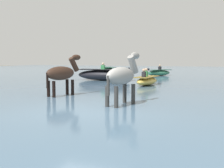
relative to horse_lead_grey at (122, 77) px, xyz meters
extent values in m
plane|color=#666051|center=(-0.71, -1.48, -1.22)|extent=(120.00, 120.00, 0.00)
cube|color=slate|center=(-0.71, 8.52, -1.07)|extent=(90.00, 90.00, 0.31)
ellipsoid|color=gray|center=(-0.02, -0.08, 0.05)|extent=(0.80, 1.52, 0.58)
cylinder|color=#31312F|center=(-0.08, 0.45, -0.73)|extent=(0.13, 0.13, 0.98)
cylinder|color=#31312F|center=(0.26, 0.38, -0.73)|extent=(0.13, 0.13, 0.98)
cylinder|color=#31312F|center=(-0.30, -0.54, -0.73)|extent=(0.13, 0.13, 0.98)
cylinder|color=#31312F|center=(0.04, -0.61, -0.73)|extent=(0.13, 0.13, 0.98)
cylinder|color=gray|center=(0.15, 0.66, 0.42)|extent=(0.34, 0.57, 0.67)
ellipsoid|color=gray|center=(0.18, 0.81, 0.72)|extent=(0.31, 0.53, 0.25)
cylinder|color=#31312F|center=(-0.17, -0.75, -0.22)|extent=(0.09, 0.09, 0.62)
ellipsoid|color=#382319|center=(-3.15, 1.16, 0.02)|extent=(0.87, 1.50, 0.57)
cylinder|color=black|center=(-3.17, 1.69, -0.74)|extent=(0.13, 0.13, 0.96)
cylinder|color=black|center=(-2.84, 1.59, -0.74)|extent=(0.13, 0.13, 0.96)
cylinder|color=black|center=(-3.45, 0.74, -0.74)|extent=(0.13, 0.13, 0.96)
cylinder|color=black|center=(-3.13, 0.64, -0.74)|extent=(0.13, 0.13, 0.96)
cylinder|color=#382319|center=(-2.94, 1.88, 0.38)|extent=(0.36, 0.56, 0.65)
ellipsoid|color=#382319|center=(-2.90, 2.01, 0.68)|extent=(0.33, 0.52, 0.24)
cylinder|color=black|center=(-3.34, 0.52, -0.24)|extent=(0.09, 0.09, 0.61)
ellipsoid|color=#337556|center=(-2.77, 16.82, -0.65)|extent=(2.24, 2.71, 0.51)
cube|color=#1E4634|center=(-2.77, 16.82, -0.38)|extent=(2.15, 2.60, 0.04)
cube|color=black|center=(-3.47, 15.76, -0.31)|extent=(0.20, 0.19, 0.18)
cube|color=#232328|center=(-2.66, 16.75, -0.21)|extent=(0.29, 0.32, 0.30)
sphere|color=tan|center=(-2.66, 16.75, 0.03)|extent=(0.18, 0.18, 0.18)
ellipsoid|color=#337556|center=(-9.34, 20.11, -0.61)|extent=(2.87, 3.30, 0.61)
cube|color=#1E4634|center=(-9.34, 20.11, -0.28)|extent=(2.75, 3.16, 0.04)
ellipsoid|color=black|center=(-5.09, 9.63, -0.53)|extent=(4.03, 1.59, 0.76)
cube|color=black|center=(-5.09, 9.63, -0.13)|extent=(3.87, 1.53, 0.04)
cube|color=black|center=(-3.19, 9.73, -0.06)|extent=(0.13, 0.17, 0.18)
cube|color=#388E51|center=(-5.09, 9.53, 0.04)|extent=(0.27, 0.19, 0.30)
sphere|color=beige|center=(-5.09, 9.53, 0.28)|extent=(0.18, 0.18, 0.18)
ellipsoid|color=gold|center=(-1.18, 7.19, -0.68)|extent=(1.02, 2.57, 0.47)
cube|color=olive|center=(-1.18, 7.19, -0.42)|extent=(0.97, 2.46, 0.04)
cube|color=#232328|center=(-1.16, 6.48, -0.25)|extent=(0.20, 0.27, 0.30)
sphere|color=tan|center=(-1.16, 6.48, -0.01)|extent=(0.18, 0.18, 0.18)
cube|color=#388E51|center=(-1.24, 7.19, -0.25)|extent=(0.20, 0.27, 0.30)
sphere|color=tan|center=(-1.24, 7.19, -0.01)|extent=(0.18, 0.18, 0.18)
camera|label=1|loc=(3.23, -8.49, 0.58)|focal=44.50mm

